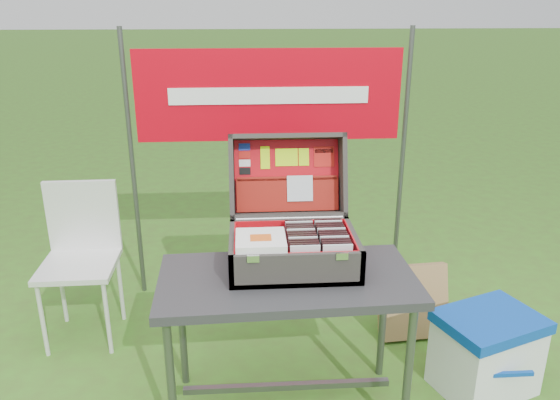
{
  "coord_description": "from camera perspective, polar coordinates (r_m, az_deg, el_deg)",
  "views": [
    {
      "loc": [
        -0.15,
        -2.2,
        1.82
      ],
      "look_at": [
        -0.0,
        0.1,
        0.99
      ],
      "focal_mm": 35.0,
      "sensor_mm": 36.0,
      "label": 1
    }
  ],
  "objects": [
    {
      "name": "chair_upright_left",
      "position": [
        3.38,
        -22.66,
        -1.79
      ],
      "size": [
        0.02,
        0.02,
        0.42
      ],
      "primitive_type": "cylinder",
      "color": "silver",
      "rests_on": "chair_seat"
    },
    {
      "name": "songbook_4",
      "position": [
        2.34,
        -2.03,
        -4.05
      ],
      "size": [
        0.21,
        0.21,
        0.0
      ],
      "primitive_type": "cube",
      "color": "white",
      "rests_on": "suitcase_base_wall_front"
    },
    {
      "name": "suitcase_hinge",
      "position": [
        2.61,
        1.01,
        -1.93
      ],
      "size": [
        0.51,
        0.02,
        0.02
      ],
      "primitive_type": "cylinder",
      "rotation": [
        0.0,
        1.57,
        0.0
      ],
      "color": "silver",
      "rests_on": "suitcase_base_wall_back"
    },
    {
      "name": "table_leg_br",
      "position": [
        2.85,
        10.7,
        -12.06
      ],
      "size": [
        0.04,
        0.04,
        0.66
      ],
      "primitive_type": "cylinder",
      "color": "#59595B",
      "rests_on": "ground"
    },
    {
      "name": "suitcase_lid_rim_near",
      "position": [
        2.68,
        0.87,
        -1.54
      ],
      "size": [
        0.57,
        0.15,
        0.07
      ],
      "primitive_type": "cube",
      "rotation": [
        -1.86,
        0.0,
        0.0
      ],
      "color": "#3D3B37",
      "rests_on": "suitcase_lid_back"
    },
    {
      "name": "lid_sticker_cc_a",
      "position": [
        2.71,
        -3.74,
        5.56
      ],
      "size": [
        0.06,
        0.01,
        0.03
      ],
      "primitive_type": "cube",
      "rotation": [
        -1.86,
        0.0,
        0.0
      ],
      "color": "#1933B2",
      "rests_on": "suitcase_lid_liner"
    },
    {
      "name": "suitcase_pocket_cd",
      "position": [
        2.7,
        2.09,
        1.22
      ],
      "size": [
        0.13,
        0.05,
        0.12
      ],
      "primitive_type": "cube",
      "rotation": [
        -1.86,
        0.0,
        0.0
      ],
      "color": "silver",
      "rests_on": "suitcase_lid_pocket"
    },
    {
      "name": "cd_left_5",
      "position": [
        2.41,
        2.34,
        -5.24
      ],
      "size": [
        0.13,
        0.01,
        0.14
      ],
      "primitive_type": "cube",
      "color": "black",
      "rests_on": "suitcase_liner_floor"
    },
    {
      "name": "chair_upright_right",
      "position": [
        3.28,
        -17.0,
        -1.7
      ],
      "size": [
        0.02,
        0.02,
        0.42
      ],
      "primitive_type": "cylinder",
      "color": "silver",
      "rests_on": "chair_seat"
    },
    {
      "name": "cd_left_7",
      "position": [
        2.45,
        2.23,
        -4.79
      ],
      "size": [
        0.13,
        0.01,
        0.14
      ],
      "primitive_type": "cube",
      "color": "black",
      "rests_on": "suitcase_liner_floor"
    },
    {
      "name": "cd_right_1",
      "position": [
        2.35,
        5.92,
        -6.05
      ],
      "size": [
        0.13,
        0.01,
        0.14
      ],
      "primitive_type": "cube",
      "color": "black",
      "rests_on": "suitcase_liner_floor"
    },
    {
      "name": "table_leg_bl",
      "position": [
        2.79,
        -10.2,
        -12.81
      ],
      "size": [
        0.04,
        0.04,
        0.66
      ],
      "primitive_type": "cylinder",
      "color": "#59595B",
      "rests_on": "ground"
    },
    {
      "name": "cardboard_box",
      "position": [
        3.27,
        13.7,
        -10.28
      ],
      "size": [
        0.42,
        0.22,
        0.42
      ],
      "primitive_type": "cube",
      "rotation": [
        -0.29,
        0.0,
        0.08
      ],
      "color": "olive",
      "rests_on": "ground"
    },
    {
      "name": "cooler_handle",
      "position": [
        2.81,
        22.34,
        -16.5
      ],
      "size": [
        0.28,
        0.02,
        0.02
      ],
      "primitive_type": "cube",
      "color": "#083DA1",
      "rests_on": "cooler_body"
    },
    {
      "name": "suitcase_base_wall_back",
      "position": [
        2.63,
        1.02,
        -3.56
      ],
      "size": [
        0.57,
        0.02,
        0.15
      ],
      "primitive_type": "cube",
      "color": "#3D3B37",
      "rests_on": "table_top"
    },
    {
      "name": "suitcase_base_wall_right",
      "position": [
        2.49,
        7.69,
        -5.12
      ],
      "size": [
        0.02,
        0.41,
        0.15
      ],
      "primitive_type": "cube",
      "color": "#3D3B37",
      "rests_on": "table_top"
    },
    {
      "name": "chair",
      "position": [
        3.24,
        -20.29,
        -6.64
      ],
      "size": [
        0.41,
        0.45,
        0.89
      ],
      "primitive_type": null,
      "rotation": [
        0.0,
        0.0,
        0.01
      ],
      "color": "silver",
      "rests_on": "ground"
    },
    {
      "name": "suitcase_lid_rim_far",
      "position": [
        2.68,
        0.72,
        6.67
      ],
      "size": [
        0.57,
        0.15,
        0.07
      ],
      "primitive_type": "cube",
      "rotation": [
        -1.86,
        0.0,
        0.0
      ],
      "color": "#3D3B37",
      "rests_on": "suitcase_lid_back"
    },
    {
      "name": "chair_leg_bl",
      "position": [
        3.53,
        -21.82,
        -8.53
      ],
      "size": [
        0.02,
        0.02,
        0.45
      ],
      "primitive_type": "cylinder",
      "color": "silver",
      "rests_on": "ground"
    },
    {
      "name": "cd_right_6",
      "position": [
        2.44,
        5.49,
        -4.91
      ],
      "size": [
        0.13,
        0.01,
        0.14
      ],
      "primitive_type": "cube",
      "color": "black",
      "rests_on": "suitcase_liner_floor"
    },
    {
      "name": "cd_left_3",
      "position": [
        2.37,
        2.45,
        -5.7
      ],
      "size": [
        0.13,
        0.01,
        0.14
      ],
      "primitive_type": "cube",
      "color": "black",
      "rests_on": "suitcase_liner_floor"
    },
    {
      "name": "suitcase_lid_rim_right",
      "position": [
        2.71,
        6.58,
        2.66
      ],
      "size": [
        0.02,
        0.26,
        0.43
      ],
      "primitive_type": "cube",
      "rotation": [
        -1.86,
        0.0,
        0.0
      ],
      "color": "#3D3B37",
      "rests_on": "suitcase_lid_back"
    },
    {
      "name": "cd_right_12",
      "position": [
        2.57,
        5.03,
        -3.65
      ],
      "size": [
        0.13,
        0.01,
        0.14
      ],
      "primitive_type": "cube",
      "color": "silver",
      "rests_on": "suitcase_liner_floor"
    },
    {
      "name": "cd_right_9",
      "position": [
        2.5,
        5.25,
        -4.26
      ],
      "size": [
        0.13,
        0.01,
        0.14
      ],
      "primitive_type": "cube",
      "color": "black",
      "rests_on": "suitcase_liner_floor"
    },
    {
      "name": "suitcase_liner_wall_left",
      "position": [
        2.44,
        -4.7,
        -5.26
      ],
      "size": [
        0.01,
        0.36,
        0.13
      ],
      "primitive_type": "cube",
      "color": "red",
      "rests_on": "suitcase_base_bottom"
    },
    {
      "name": "cooler",
      "position": [
        2.96,
        20.71,
        -14.69
      ],
      "size": [
        0.56,
        0.5,
        0.41
      ],
      "primitive_type": null,
      "rotation": [
        0.0,
        0.0,
        0.36
      ],
      "color": "white",
      "rests_on": "ground"
    },
    {
      "name": "banner_post_left",
      "position": [
        3.51,
        -15.12,
        3.11
      ],
      "size": [
        0.03,
        0.03,
        1.7
      ],
      "primitive_type": "cylinder",
      "color": "#59595B",
      "rests_on": "ground"
    },
    {
      "name": "lid_card_neon_tall",
      "position": [
        2.71,
        -1.57,
        4.44
      ],
      "size": [
        0.05,
        0.04,
        0.11
      ],
      "primitive_type": "cube",
      "rotation": [
        -1.86,
        0.0,
        0.0
      ],
      "color": "#C3FE07",
      "rests_on": "suitcase_lid_liner"
    },
    {
      "name": "chair_backrest",
      "position": [
        3.32,
        -19.89,
        -1.59
      ],
      "size": [
        0.4,
        0.04,
        0.42
      ],
      "primitive_type": "cube",
      "rotation": [
        0.0,
        0.0,
        0.01
      ],
      "color": "silver",
      "rests_on": "chair_seat"
    },
    {
      "name": "table_leg_fr",
      "position": [
        2.5,
        13.23,
        -17.32
      ],
      "size": [
        0.04,
        0.04,
        0.66
      ],
      "primitive_type": "cylinder",
      "color": "#59595B",
      "rests_on": "ground"
    },
    {
      "name": "cd_left_6",
      "position": [
        2.43,
        2.28,
        -5.01
      ],
      "size": [
        0.13,
        0.01,
        0.14
      ],
      "primitive_type": "cube",
      "color": "black",
      "rests_on": "suitcase_liner_floor"
    },
    {
      "name": "songbook_1",
      "position": [
        2.34,
        -2.03,
        -4.38
      ],
      "size": [
        0.21,
        0.21,
        0.0
      ],
      "primitive_type": "cube",
      "color": "white",
      "rests_on": "suitcase_base_wall_front"
    },
    {
      "name": "chair_leg_br",
      "position": [
        3.44,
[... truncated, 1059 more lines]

